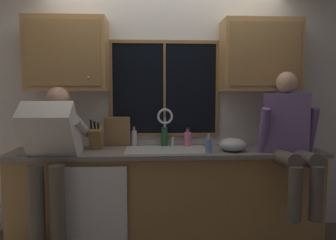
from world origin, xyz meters
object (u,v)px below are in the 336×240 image
(cutting_board, at_px, (117,132))
(bottle_tall_clear, at_px, (165,136))
(person_standing, at_px, (51,153))
(bottle_green_glass, at_px, (188,139))
(soap_dispenser, at_px, (209,145))
(person_sitting_on_counter, at_px, (290,134))
(mixing_bowl, at_px, (233,145))
(knife_block, at_px, (96,138))
(bottle_amber_small, at_px, (134,138))

(cutting_board, bearing_deg, bottle_tall_clear, 0.89)
(person_standing, bearing_deg, bottle_green_glass, 21.55)
(person_standing, relative_size, soap_dispenser, 8.29)
(person_sitting_on_counter, relative_size, mixing_bowl, 4.71)
(knife_block, relative_size, mixing_bowl, 1.20)
(soap_dispenser, bearing_deg, person_standing, -175.28)
(knife_block, distance_m, cutting_board, 0.25)
(mixing_bowl, bearing_deg, bottle_amber_small, 161.03)
(bottle_green_glass, bearing_deg, soap_dispenser, -67.87)
(person_sitting_on_counter, bearing_deg, mixing_bowl, 160.86)
(person_sitting_on_counter, distance_m, cutting_board, 1.70)
(bottle_green_glass, bearing_deg, person_standing, -158.45)
(mixing_bowl, height_order, bottle_amber_small, bottle_amber_small)
(soap_dispenser, distance_m, bottle_amber_small, 0.83)
(person_sitting_on_counter, distance_m, mixing_bowl, 0.53)
(bottle_green_glass, height_order, bottle_amber_small, bottle_amber_small)
(bottle_green_glass, xyz_separation_m, bottle_amber_small, (-0.56, 0.04, 0.01))
(bottle_green_glass, bearing_deg, mixing_bowl, -36.06)
(bottle_green_glass, distance_m, bottle_tall_clear, 0.25)
(person_standing, distance_m, cutting_board, 0.75)
(cutting_board, distance_m, bottle_green_glass, 0.74)
(person_sitting_on_counter, xyz_separation_m, bottle_tall_clear, (-1.14, 0.49, -0.08))
(soap_dispenser, distance_m, bottle_green_glass, 0.41)
(person_sitting_on_counter, height_order, bottle_green_glass, person_sitting_on_counter)
(bottle_tall_clear, xyz_separation_m, bottle_amber_small, (-0.32, 0.01, -0.02))
(cutting_board, bearing_deg, person_standing, -135.12)
(person_standing, bearing_deg, bottle_tall_clear, 27.41)
(person_sitting_on_counter, bearing_deg, bottle_amber_small, 160.97)
(knife_block, distance_m, soap_dispenser, 1.12)
(cutting_board, bearing_deg, mixing_bowl, -15.54)
(person_standing, distance_m, person_sitting_on_counter, 2.16)
(cutting_board, bearing_deg, soap_dispenser, -24.32)
(mixing_bowl, bearing_deg, person_sitting_on_counter, -19.14)
(person_standing, relative_size, person_sitting_on_counter, 1.22)
(bottle_green_glass, bearing_deg, knife_block, -172.63)
(soap_dispenser, height_order, bottle_green_glass, bottle_green_glass)
(person_standing, height_order, knife_block, person_standing)
(person_standing, distance_m, bottle_green_glass, 1.36)
(bottle_amber_small, bearing_deg, bottle_tall_clear, -1.38)
(knife_block, xyz_separation_m, bottle_tall_clear, (0.70, 0.15, -0.00))
(knife_block, height_order, soap_dispenser, knife_block)
(person_sitting_on_counter, bearing_deg, soap_dispenser, 173.52)
(bottle_green_glass, distance_m, bottle_amber_small, 0.57)
(mixing_bowl, distance_m, bottle_green_glass, 0.50)
(person_sitting_on_counter, xyz_separation_m, knife_block, (-1.83, 0.34, -0.08))
(person_standing, bearing_deg, person_sitting_on_counter, 0.88)
(knife_block, bearing_deg, mixing_bowl, -7.40)
(knife_block, height_order, bottle_green_glass, knife_block)
(cutting_board, xyz_separation_m, bottle_green_glass, (0.74, -0.02, -0.08))
(bottle_tall_clear, distance_m, bottle_amber_small, 0.32)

